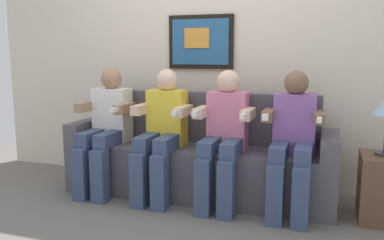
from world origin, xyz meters
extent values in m
plane|color=#66605B|center=(0.00, 0.00, 0.00)|extent=(6.14, 6.14, 0.00)
cube|color=beige|center=(0.00, 0.77, 1.30)|extent=(4.72, 0.05, 2.60)
cube|color=black|center=(-0.11, 0.72, 1.35)|extent=(0.63, 0.03, 0.50)
cube|color=#26598C|center=(-0.11, 0.71, 1.35)|extent=(0.55, 0.02, 0.42)
cube|color=orange|center=(-0.14, 0.70, 1.39)|extent=(0.24, 0.02, 0.18)
cube|color=#514C56|center=(0.00, 0.29, 0.23)|extent=(2.04, 0.58, 0.45)
cube|color=#514C56|center=(0.00, 0.51, 0.68)|extent=(2.04, 0.14, 0.45)
cube|color=#514C56|center=(-1.09, 0.29, 0.31)|extent=(0.14, 0.58, 0.62)
cube|color=#514C56|center=(1.09, 0.29, 0.31)|extent=(0.14, 0.58, 0.62)
cube|color=white|center=(-0.82, 0.28, 0.69)|extent=(0.32, 0.20, 0.48)
sphere|color=#9E7556|center=(-0.82, 0.28, 1.02)|extent=(0.19, 0.19, 0.19)
cube|color=#38476B|center=(-0.91, 0.08, 0.51)|extent=(0.12, 0.40, 0.12)
cube|color=#38476B|center=(-0.73, 0.08, 0.51)|extent=(0.12, 0.40, 0.12)
cube|color=#38476B|center=(-0.91, -0.12, 0.23)|extent=(0.12, 0.12, 0.45)
cube|color=#38476B|center=(-0.73, -0.12, 0.23)|extent=(0.12, 0.12, 0.45)
cube|color=#9E7556|center=(-1.01, 0.16, 0.77)|extent=(0.08, 0.28, 0.08)
cube|color=#9E7556|center=(-0.63, 0.16, 0.77)|extent=(0.08, 0.28, 0.08)
cube|color=white|center=(-0.63, 0.00, 0.78)|extent=(0.04, 0.13, 0.04)
cube|color=yellow|center=(-0.27, 0.28, 0.69)|extent=(0.32, 0.20, 0.48)
sphere|color=beige|center=(-0.27, 0.28, 1.02)|extent=(0.19, 0.19, 0.19)
cube|color=#38476B|center=(-0.36, 0.08, 0.51)|extent=(0.12, 0.40, 0.12)
cube|color=#38476B|center=(-0.18, 0.08, 0.51)|extent=(0.12, 0.40, 0.12)
cube|color=#38476B|center=(-0.36, -0.12, 0.23)|extent=(0.12, 0.12, 0.45)
cube|color=#38476B|center=(-0.18, -0.12, 0.23)|extent=(0.12, 0.12, 0.45)
cube|color=beige|center=(-0.46, 0.16, 0.77)|extent=(0.08, 0.28, 0.08)
cube|color=beige|center=(-0.08, 0.16, 0.77)|extent=(0.08, 0.28, 0.08)
cube|color=white|center=(-0.08, 0.00, 0.78)|extent=(0.04, 0.13, 0.04)
cube|color=pink|center=(0.27, 0.28, 0.69)|extent=(0.32, 0.20, 0.48)
sphere|color=beige|center=(0.27, 0.28, 1.02)|extent=(0.19, 0.19, 0.19)
cube|color=#38476B|center=(0.18, 0.08, 0.51)|extent=(0.12, 0.40, 0.12)
cube|color=#38476B|center=(0.36, 0.08, 0.51)|extent=(0.12, 0.40, 0.12)
cube|color=#38476B|center=(0.18, -0.12, 0.23)|extent=(0.12, 0.12, 0.45)
cube|color=#38476B|center=(0.36, -0.12, 0.23)|extent=(0.12, 0.12, 0.45)
cube|color=beige|center=(0.08, 0.16, 0.77)|extent=(0.08, 0.28, 0.08)
cube|color=beige|center=(0.46, 0.16, 0.77)|extent=(0.08, 0.28, 0.08)
cube|color=white|center=(0.46, 0.00, 0.78)|extent=(0.04, 0.13, 0.04)
cube|color=white|center=(0.08, 0.00, 0.78)|extent=(0.04, 0.10, 0.04)
cube|color=#8C59A5|center=(0.82, 0.28, 0.69)|extent=(0.32, 0.20, 0.48)
sphere|color=brown|center=(0.82, 0.28, 1.02)|extent=(0.19, 0.19, 0.19)
cube|color=#38476B|center=(0.73, 0.08, 0.51)|extent=(0.12, 0.40, 0.12)
cube|color=#38476B|center=(0.91, 0.08, 0.51)|extent=(0.12, 0.40, 0.12)
cube|color=#38476B|center=(0.73, -0.12, 0.23)|extent=(0.12, 0.12, 0.45)
cube|color=#38476B|center=(0.91, -0.12, 0.23)|extent=(0.12, 0.12, 0.45)
cube|color=brown|center=(0.63, 0.16, 0.77)|extent=(0.08, 0.28, 0.08)
cube|color=brown|center=(1.01, 0.16, 0.77)|extent=(0.08, 0.28, 0.08)
cube|color=white|center=(1.01, 0.00, 0.78)|extent=(0.04, 0.13, 0.04)
cube|color=white|center=(0.63, 0.00, 0.78)|extent=(0.04, 0.10, 0.04)
cylinder|color=#333338|center=(1.47, 0.23, 0.51)|extent=(0.14, 0.14, 0.02)
camera|label=1|loc=(1.05, -2.97, 1.24)|focal=37.86mm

